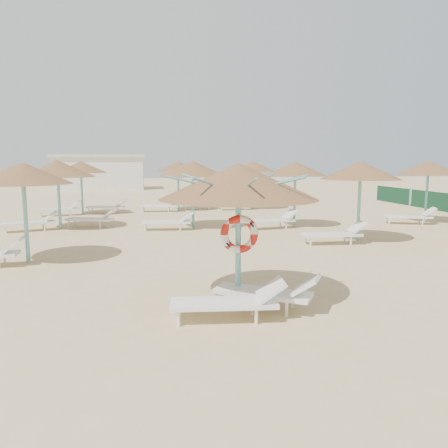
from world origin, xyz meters
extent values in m
plane|color=#D1B17F|center=(0.00, 0.00, 0.00)|extent=(120.00, 120.00, 0.00)
cylinder|color=#66AFB1|center=(0.13, 0.09, 1.12)|extent=(0.11, 0.11, 2.23)
cone|color=brown|center=(0.13, 0.09, 2.33)|extent=(2.98, 2.98, 0.67)
cylinder|color=#66AFB1|center=(0.13, 0.09, 2.08)|extent=(0.20, 0.20, 0.12)
cylinder|color=#66AFB1|center=(0.82, 0.09, 2.28)|extent=(1.35, 0.04, 0.34)
cylinder|color=#66AFB1|center=(0.61, 0.58, 2.28)|extent=(0.98, 0.98, 0.34)
cylinder|color=#66AFB1|center=(0.13, 0.78, 2.28)|extent=(0.04, 1.35, 0.34)
cylinder|color=#66AFB1|center=(-0.35, 0.58, 2.28)|extent=(0.98, 0.98, 0.34)
cylinder|color=#66AFB1|center=(-0.56, 0.09, 2.28)|extent=(1.35, 0.04, 0.34)
cylinder|color=#66AFB1|center=(-0.35, -0.39, 2.28)|extent=(0.98, 0.98, 0.34)
cylinder|color=#66AFB1|center=(0.13, -0.59, 2.28)|extent=(0.04, 1.35, 0.34)
cylinder|color=#66AFB1|center=(0.61, -0.39, 2.28)|extent=(0.98, 0.98, 0.34)
torus|color=red|center=(0.13, -0.01, 1.35)|extent=(0.73, 0.15, 0.73)
cylinder|color=white|center=(-1.09, -0.98, 0.13)|extent=(0.06, 0.06, 0.27)
cylinder|color=white|center=(-1.04, -0.50, 0.13)|extent=(0.06, 0.06, 0.27)
cylinder|color=white|center=(0.20, -1.10, 0.13)|extent=(0.06, 0.06, 0.27)
cylinder|color=white|center=(0.24, -0.63, 0.13)|extent=(0.06, 0.06, 0.27)
cube|color=white|center=(-0.30, -0.81, 0.31)|extent=(1.86, 0.77, 0.08)
cube|color=white|center=(0.50, -0.89, 0.53)|extent=(0.52, 0.62, 0.35)
cylinder|color=white|center=(-0.26, -0.14, 0.13)|extent=(0.06, 0.06, 0.26)
cylinder|color=white|center=(-0.02, 0.26, 0.13)|extent=(0.06, 0.06, 0.26)
cylinder|color=white|center=(0.82, -0.80, 0.13)|extent=(0.06, 0.06, 0.26)
cylinder|color=white|center=(1.07, -0.40, 0.13)|extent=(0.06, 0.06, 0.26)
cube|color=white|center=(0.50, -0.33, 0.30)|extent=(1.83, 1.43, 0.08)
cube|color=white|center=(1.18, -0.75, 0.53)|extent=(0.69, 0.72, 0.34)
cylinder|color=#66AFB1|center=(-4.76, 4.33, 1.15)|extent=(0.11, 0.11, 2.30)
cone|color=brown|center=(-4.76, 4.33, 2.39)|extent=(2.53, 2.53, 0.57)
cylinder|color=#66AFB1|center=(-4.76, 4.33, 2.15)|extent=(0.20, 0.20, 0.12)
cylinder|color=white|center=(-5.32, 4.20, 0.14)|extent=(0.06, 0.06, 0.28)
cube|color=white|center=(-5.01, 3.96, 0.56)|extent=(0.50, 0.61, 0.36)
cylinder|color=#66AFB1|center=(-5.03, 10.23, 1.15)|extent=(0.11, 0.11, 2.30)
cone|color=brown|center=(-5.03, 10.23, 2.40)|extent=(2.90, 2.90, 0.65)
cylinder|color=#66AFB1|center=(-5.03, 10.23, 2.15)|extent=(0.20, 0.20, 0.12)
cylinder|color=white|center=(-6.82, 9.34, 0.14)|extent=(0.06, 0.06, 0.28)
cylinder|color=white|center=(-6.97, 9.82, 0.14)|extent=(0.06, 0.06, 0.28)
cylinder|color=white|center=(-5.53, 9.77, 0.14)|extent=(0.06, 0.06, 0.28)
cylinder|color=white|center=(-5.69, 10.24, 0.14)|extent=(0.06, 0.06, 0.28)
cube|color=white|center=(-6.13, 9.83, 0.32)|extent=(2.00, 1.18, 0.08)
cube|color=white|center=(-5.33, 10.10, 0.56)|extent=(0.65, 0.72, 0.36)
cylinder|color=white|center=(-4.77, 10.54, 0.14)|extent=(0.06, 0.06, 0.28)
cylinder|color=white|center=(-4.62, 11.02, 0.14)|extent=(0.06, 0.06, 0.28)
cylinder|color=white|center=(-3.49, 10.12, 0.14)|extent=(0.06, 0.06, 0.28)
cylinder|color=white|center=(-3.33, 10.59, 0.14)|extent=(0.06, 0.06, 0.28)
cube|color=white|center=(-3.93, 10.53, 0.32)|extent=(2.00, 1.18, 0.08)
cube|color=white|center=(-3.13, 10.26, 0.56)|extent=(0.65, 0.72, 0.36)
cylinder|color=#66AFB1|center=(-4.84, 14.97, 1.15)|extent=(0.11, 0.11, 2.30)
cone|color=brown|center=(-4.84, 14.97, 2.39)|extent=(2.55, 2.55, 0.57)
cylinder|color=#66AFB1|center=(-4.84, 14.97, 2.15)|extent=(0.20, 0.20, 0.12)
cylinder|color=white|center=(-6.67, 14.15, 0.14)|extent=(0.06, 0.06, 0.28)
cylinder|color=white|center=(-6.78, 14.64, 0.14)|extent=(0.06, 0.06, 0.28)
cylinder|color=white|center=(-5.35, 14.44, 0.14)|extent=(0.06, 0.06, 0.28)
cylinder|color=white|center=(-5.46, 14.93, 0.14)|extent=(0.06, 0.06, 0.28)
cube|color=white|center=(-5.94, 14.57, 0.32)|extent=(1.99, 1.02, 0.08)
cube|color=white|center=(-5.11, 14.75, 0.56)|extent=(0.60, 0.69, 0.36)
cylinder|color=white|center=(-4.58, 15.20, 0.14)|extent=(0.06, 0.06, 0.28)
cylinder|color=white|center=(-4.47, 15.69, 0.14)|extent=(0.06, 0.06, 0.28)
cylinder|color=white|center=(-3.26, 14.90, 0.14)|extent=(0.06, 0.06, 0.28)
cylinder|color=white|center=(-3.15, 15.39, 0.14)|extent=(0.06, 0.06, 0.28)
cube|color=white|center=(-3.74, 15.27, 0.32)|extent=(1.99, 1.02, 0.08)
cube|color=white|center=(-2.91, 15.08, 0.56)|extent=(0.60, 0.69, 0.36)
cylinder|color=#66AFB1|center=(0.23, 9.59, 1.15)|extent=(0.11, 0.11, 2.30)
cone|color=brown|center=(0.23, 9.59, 2.39)|extent=(2.71, 2.71, 0.61)
cylinder|color=#66AFB1|center=(0.23, 9.59, 2.15)|extent=(0.20, 0.20, 0.12)
cylinder|color=white|center=(-1.69, 9.02, 0.14)|extent=(0.06, 0.06, 0.28)
cylinder|color=white|center=(-1.65, 9.51, 0.14)|extent=(0.06, 0.06, 0.28)
cylinder|color=white|center=(-0.35, 8.89, 0.14)|extent=(0.06, 0.06, 0.28)
cylinder|color=white|center=(-0.30, 9.39, 0.14)|extent=(0.06, 0.06, 0.28)
cube|color=white|center=(-0.87, 9.19, 0.32)|extent=(1.95, 0.80, 0.08)
cube|color=white|center=(-0.03, 9.11, 0.56)|extent=(0.54, 0.64, 0.36)
cylinder|color=#66AFB1|center=(0.06, 15.90, 1.15)|extent=(0.11, 0.11, 2.30)
cone|color=brown|center=(0.06, 15.90, 2.38)|extent=(2.44, 2.44, 0.55)
cylinder|color=#66AFB1|center=(0.06, 15.90, 2.15)|extent=(0.20, 0.20, 0.12)
cylinder|color=white|center=(-1.86, 15.35, 0.14)|extent=(0.06, 0.06, 0.28)
cylinder|color=white|center=(-1.80, 15.84, 0.14)|extent=(0.06, 0.06, 0.28)
cylinder|color=white|center=(-0.52, 15.18, 0.14)|extent=(0.06, 0.06, 0.28)
cylinder|color=white|center=(-0.46, 15.68, 0.14)|extent=(0.06, 0.06, 0.28)
cube|color=white|center=(-1.04, 15.50, 0.32)|extent=(1.96, 0.85, 0.08)
cube|color=white|center=(-0.19, 15.40, 0.56)|extent=(0.55, 0.65, 0.36)
cylinder|color=white|center=(0.40, 15.85, 0.14)|extent=(0.06, 0.06, 0.28)
cylinder|color=white|center=(0.34, 16.35, 0.14)|extent=(0.06, 0.06, 0.28)
cylinder|color=white|center=(1.74, 16.02, 0.14)|extent=(0.06, 0.06, 0.28)
cylinder|color=white|center=(1.68, 16.51, 0.14)|extent=(0.06, 0.06, 0.28)
cube|color=white|center=(1.16, 16.20, 0.32)|extent=(1.96, 0.85, 0.08)
cube|color=white|center=(2.01, 16.30, 0.56)|extent=(0.55, 0.65, 0.36)
cylinder|color=#66AFB1|center=(5.44, 5.74, 1.15)|extent=(0.11, 0.11, 2.30)
cone|color=brown|center=(5.44, 5.74, 2.39)|extent=(2.65, 2.65, 0.60)
cylinder|color=#66AFB1|center=(5.44, 5.74, 2.15)|extent=(0.20, 0.20, 0.12)
cylinder|color=white|center=(3.53, 5.12, 0.14)|extent=(0.06, 0.06, 0.28)
cylinder|color=white|center=(3.55, 5.62, 0.14)|extent=(0.06, 0.06, 0.28)
cylinder|color=white|center=(4.87, 5.07, 0.14)|extent=(0.06, 0.06, 0.28)
cylinder|color=white|center=(4.90, 5.57, 0.14)|extent=(0.06, 0.06, 0.28)
cube|color=white|center=(4.34, 5.34, 0.32)|extent=(1.92, 0.70, 0.08)
cube|color=white|center=(5.18, 5.31, 0.56)|extent=(0.51, 0.62, 0.36)
cylinder|color=#66AFB1|center=(4.36, 9.20, 1.15)|extent=(0.11, 0.11, 2.30)
cone|color=brown|center=(4.36, 9.20, 2.38)|extent=(2.47, 2.47, 0.56)
cylinder|color=#66AFB1|center=(4.36, 9.20, 2.15)|extent=(0.20, 0.20, 0.12)
cylinder|color=white|center=(2.52, 8.41, 0.14)|extent=(0.06, 0.06, 0.28)
cylinder|color=white|center=(2.43, 8.90, 0.14)|extent=(0.06, 0.06, 0.28)
cylinder|color=white|center=(3.85, 8.66, 0.14)|extent=(0.06, 0.06, 0.28)
cylinder|color=white|center=(3.76, 9.15, 0.14)|extent=(0.06, 0.06, 0.28)
cube|color=white|center=(3.26, 8.80, 0.32)|extent=(1.98, 0.96, 0.08)
cube|color=white|center=(4.10, 8.96, 0.56)|extent=(0.59, 0.68, 0.36)
cylinder|color=#66AFB1|center=(4.23, 16.05, 1.15)|extent=(0.11, 0.11, 2.30)
cone|color=brown|center=(4.23, 16.05, 2.38)|extent=(2.49, 2.49, 0.56)
cylinder|color=#66AFB1|center=(4.23, 16.05, 2.15)|extent=(0.20, 0.20, 0.12)
cylinder|color=white|center=(2.34, 15.36, 0.14)|extent=(0.06, 0.06, 0.28)
cylinder|color=white|center=(2.31, 15.86, 0.14)|extent=(0.06, 0.06, 0.28)
cylinder|color=white|center=(3.69, 15.44, 0.14)|extent=(0.06, 0.06, 0.28)
cylinder|color=white|center=(3.66, 15.94, 0.14)|extent=(0.06, 0.06, 0.28)
cube|color=white|center=(3.13, 15.65, 0.32)|extent=(1.93, 0.73, 0.08)
cube|color=white|center=(3.98, 15.70, 0.56)|extent=(0.52, 0.63, 0.36)
cylinder|color=#66AFB1|center=(10.52, 9.48, 1.15)|extent=(0.11, 0.11, 2.30)
cone|color=brown|center=(10.52, 9.48, 2.39)|extent=(2.63, 2.63, 0.59)
cylinder|color=#66AFB1|center=(10.52, 9.48, 2.15)|extent=(0.20, 0.20, 0.12)
cylinder|color=white|center=(8.58, 9.11, 0.14)|extent=(0.06, 0.06, 0.28)
cylinder|color=white|center=(8.75, 9.59, 0.14)|extent=(0.06, 0.06, 0.28)
cylinder|color=white|center=(9.85, 8.67, 0.14)|extent=(0.06, 0.06, 0.28)
cylinder|color=white|center=(10.02, 9.14, 0.14)|extent=(0.06, 0.06, 0.28)
cube|color=white|center=(9.42, 9.08, 0.32)|extent=(2.00, 1.22, 0.08)
cube|color=white|center=(10.22, 8.80, 0.56)|extent=(0.66, 0.73, 0.36)
cube|color=silver|center=(-6.00, 35.00, 1.50)|extent=(8.00, 4.00, 3.00)
cube|color=beige|center=(-6.00, 35.00, 3.12)|extent=(8.40, 4.40, 0.25)
cube|color=#17452C|center=(14.00, 14.00, 0.50)|extent=(0.08, 3.80, 1.00)
cube|color=#17452C|center=(14.00, 18.00, 0.50)|extent=(0.08, 3.80, 1.00)
cylinder|color=#66AFB1|center=(14.00, 16.10, 0.55)|extent=(0.08, 0.08, 1.10)
camera|label=1|loc=(-1.51, -7.87, 2.72)|focal=35.00mm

